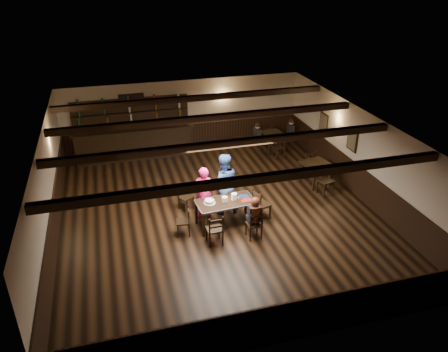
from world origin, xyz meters
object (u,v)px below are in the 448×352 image
object	(u,v)px
chair_near_right	(255,223)
cake	(209,202)
chair_near_left	(215,228)
bar_counter	(134,139)
woman_pink	(204,193)
dining_table	(226,204)
man_blue	(223,184)

from	to	relation	value
chair_near_right	cake	xyz separation A→B (m)	(-1.01, 0.88, 0.32)
chair_near_left	chair_near_right	world-z (taller)	chair_near_left
cake	bar_counter	distance (m)	5.57
chair_near_left	bar_counter	world-z (taller)	bar_counter
woman_pink	cake	size ratio (longest dim) A/B	4.84
dining_table	chair_near_left	distance (m)	1.00
dining_table	chair_near_right	distance (m)	1.04
woman_pink	man_blue	size ratio (longest dim) A/B	0.86
man_blue	bar_counter	world-z (taller)	bar_counter
dining_table	chair_near_right	bearing A→B (deg)	-56.33
bar_counter	dining_table	bearing A→B (deg)	-69.52
chair_near_left	woman_pink	bearing A→B (deg)	88.65
woman_pink	man_blue	distance (m)	0.64
woman_pink	man_blue	xyz separation A→B (m)	(0.61, 0.14, 0.13)
chair_near_right	bar_counter	distance (m)	6.74
chair_near_right	cake	bearing A→B (deg)	139.16
chair_near_right	man_blue	bearing A→B (deg)	105.61
chair_near_left	bar_counter	distance (m)	6.40
woman_pink	man_blue	world-z (taller)	man_blue
cake	bar_counter	xyz separation A→B (m)	(-1.56, 5.35, -0.07)
man_blue	chair_near_right	bearing A→B (deg)	109.72
chair_near_left	bar_counter	bearing A→B (deg)	103.50
woman_pink	bar_counter	distance (m)	5.03
woman_pink	cake	world-z (taller)	woman_pink
chair_near_left	woman_pink	xyz separation A→B (m)	(0.03, 1.42, 0.28)
woman_pink	cake	bearing A→B (deg)	103.02
dining_table	bar_counter	world-z (taller)	bar_counter
dining_table	chair_near_left	world-z (taller)	chair_near_left
man_blue	bar_counter	size ratio (longest dim) A/B	0.42
chair_near_right	woman_pink	xyz separation A→B (m)	(-1.05, 1.43, 0.31)
chair_near_right	woman_pink	size ratio (longest dim) A/B	0.52
chair_near_right	bar_counter	xyz separation A→B (m)	(-2.57, 6.22, 0.25)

